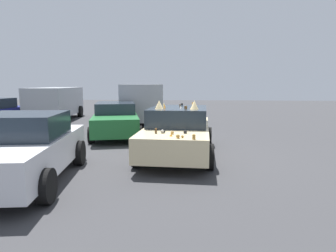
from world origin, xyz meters
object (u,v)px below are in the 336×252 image
art_car_decorated (178,131)px  parked_van_far_right (56,102)px  parked_sedan_near_right (23,149)px  parked_sedan_row_back_far (116,119)px  parked_van_behind_left (140,101)px

art_car_decorated → parked_van_far_right: (8.23, 7.70, 0.36)m
parked_sedan_near_right → parked_sedan_row_back_far: bearing=166.0°
parked_van_far_right → art_car_decorated: bearing=36.0°
art_car_decorated → parked_van_behind_left: (7.29, 2.39, 0.46)m
parked_sedan_row_back_far → parked_van_behind_left: bearing=161.5°
art_car_decorated → parked_sedan_row_back_far: 4.17m
art_car_decorated → parked_van_behind_left: parked_van_behind_left is taller
art_car_decorated → parked_sedan_row_back_far: art_car_decorated is taller
parked_van_behind_left → parked_sedan_row_back_far: (-4.15, 0.36, -0.50)m
parked_sedan_row_back_far → parked_sedan_near_right: (-5.85, 0.61, 0.04)m
parked_van_behind_left → parked_sedan_row_back_far: 4.20m
art_car_decorated → parked_van_behind_left: 7.68m
art_car_decorated → parked_van_far_right: parked_van_far_right is taller
art_car_decorated → parked_sedan_near_right: 4.31m
parked_van_far_right → parked_van_behind_left: size_ratio=1.01×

